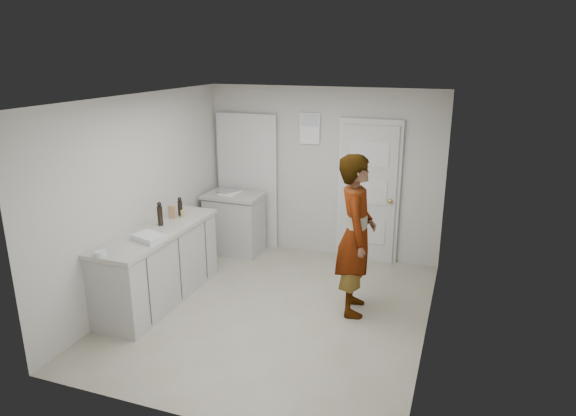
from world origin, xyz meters
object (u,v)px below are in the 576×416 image
at_px(oil_cruet_b, 160,214).
at_px(egg_bowl, 100,253).
at_px(oil_cruet_a, 180,206).
at_px(person, 356,235).
at_px(spice_jar, 183,214).
at_px(baking_dish, 149,238).
at_px(cake_mix_box, 172,212).

bearing_deg(oil_cruet_b, egg_bowl, -92.67).
relative_size(oil_cruet_a, egg_bowl, 2.02).
bearing_deg(oil_cruet_a, person, -1.41).
relative_size(person, spice_jar, 22.24).
distance_m(spice_jar, egg_bowl, 1.44).
xyz_separation_m(spice_jar, baking_dish, (0.08, -0.87, -0.01)).
xyz_separation_m(spice_jar, egg_bowl, (-0.13, -1.44, -0.02)).
xyz_separation_m(cake_mix_box, baking_dish, (0.18, -0.79, -0.05)).
relative_size(cake_mix_box, spice_jar, 1.88).
height_order(person, oil_cruet_b, person).
distance_m(person, cake_mix_box, 2.38).
distance_m(person, spice_jar, 2.27).
bearing_deg(person, baking_dish, 99.48).
relative_size(cake_mix_box, oil_cruet_b, 0.54).
relative_size(oil_cruet_b, baking_dish, 0.74).
relative_size(person, baking_dish, 4.68).
xyz_separation_m(oil_cruet_a, oil_cruet_b, (-0.01, -0.44, 0.03)).
bearing_deg(oil_cruet_a, cake_mix_box, -103.06).
bearing_deg(egg_bowl, person, 30.85).
relative_size(baking_dish, egg_bowl, 3.37).
bearing_deg(oil_cruet_a, oil_cruet_b, -91.69).
height_order(person, oil_cruet_a, person).
height_order(oil_cruet_a, egg_bowl, oil_cruet_a).
xyz_separation_m(oil_cruet_b, baking_dish, (0.16, -0.48, -0.12)).
bearing_deg(baking_dish, cake_mix_box, 103.13).
bearing_deg(cake_mix_box, oil_cruet_a, 72.26).
distance_m(cake_mix_box, spice_jar, 0.14).
bearing_deg(egg_bowl, cake_mix_box, 88.74).
bearing_deg(spice_jar, baking_dish, -84.65).
relative_size(cake_mix_box, baking_dish, 0.40).
bearing_deg(oil_cruet_b, baking_dish, -71.22).
height_order(person, cake_mix_box, person).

